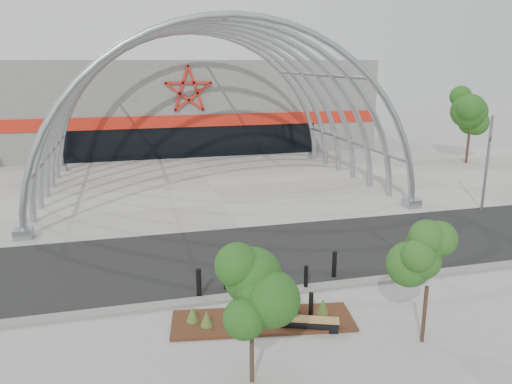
% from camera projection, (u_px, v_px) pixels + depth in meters
% --- Properties ---
extents(ground, '(140.00, 140.00, 0.00)m').
position_uv_depth(ground, '(284.00, 289.00, 17.88)').
color(ground, '#979791').
rests_on(ground, ground).
extents(road, '(140.00, 7.00, 0.02)m').
position_uv_depth(road, '(259.00, 254.00, 21.15)').
color(road, black).
rests_on(road, ground).
extents(forecourt, '(60.00, 17.00, 0.04)m').
position_uv_depth(forecourt, '(211.00, 187.00, 32.38)').
color(forecourt, '#A29C93').
rests_on(forecourt, ground).
extents(kerb, '(60.00, 0.50, 0.12)m').
position_uv_depth(kerb, '(286.00, 291.00, 17.63)').
color(kerb, slate).
rests_on(kerb, ground).
extents(arena_building, '(34.00, 15.24, 8.00)m').
position_uv_depth(arena_building, '(179.00, 103.00, 48.17)').
color(arena_building, slate).
rests_on(arena_building, ground).
extents(vault_canopy, '(20.80, 15.80, 20.36)m').
position_uv_depth(vault_canopy, '(211.00, 187.00, 32.38)').
color(vault_canopy, '#969BA1').
rests_on(vault_canopy, ground).
extents(planting_bed, '(5.86, 2.60, 0.60)m').
position_uv_depth(planting_bed, '(260.00, 318.00, 15.62)').
color(planting_bed, '#3A1B12').
rests_on(planting_bed, ground).
extents(signal_pole, '(0.19, 0.73, 5.18)m').
position_uv_depth(signal_pole, '(487.00, 162.00, 26.58)').
color(signal_pole, slate).
rests_on(signal_pole, ground).
extents(street_tree_0, '(1.58, 1.58, 3.60)m').
position_uv_depth(street_tree_0, '(252.00, 288.00, 12.11)').
color(street_tree_0, '#312818').
rests_on(street_tree_0, ground).
extents(street_tree_1, '(1.44, 1.44, 3.40)m').
position_uv_depth(street_tree_1, '(429.00, 264.00, 13.96)').
color(street_tree_1, '#321B17').
rests_on(street_tree_1, ground).
extents(bench_0, '(1.81, 1.12, 0.38)m').
position_uv_depth(bench_0, '(270.00, 308.00, 16.13)').
color(bench_0, black).
rests_on(bench_0, ground).
extents(bench_1, '(1.82, 1.02, 0.38)m').
position_uv_depth(bench_1, '(309.00, 324.00, 15.16)').
color(bench_1, black).
rests_on(bench_1, ground).
extents(bollard_0, '(0.17, 0.17, 1.08)m').
position_uv_depth(bollard_0, '(199.00, 284.00, 17.10)').
color(bollard_0, black).
rests_on(bollard_0, ground).
extents(bollard_1, '(0.18, 0.18, 1.12)m').
position_uv_depth(bollard_1, '(226.00, 275.00, 17.76)').
color(bollard_1, black).
rests_on(bollard_1, ground).
extents(bollard_2, '(0.15, 0.15, 0.91)m').
position_uv_depth(bollard_2, '(306.00, 278.00, 17.76)').
color(bollard_2, black).
rests_on(bollard_2, ground).
extents(bollard_3, '(0.15, 0.15, 0.92)m').
position_uv_depth(bollard_3, '(311.00, 306.00, 15.70)').
color(bollard_3, black).
rests_on(bollard_3, ground).
extents(bollard_4, '(0.17, 0.17, 1.03)m').
position_uv_depth(bollard_4, '(334.00, 264.00, 18.79)').
color(bollard_4, black).
rests_on(bollard_4, ground).
extents(bg_tree_1, '(2.70, 2.70, 5.91)m').
position_uv_depth(bg_tree_1, '(472.00, 110.00, 38.76)').
color(bg_tree_1, black).
rests_on(bg_tree_1, ground).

